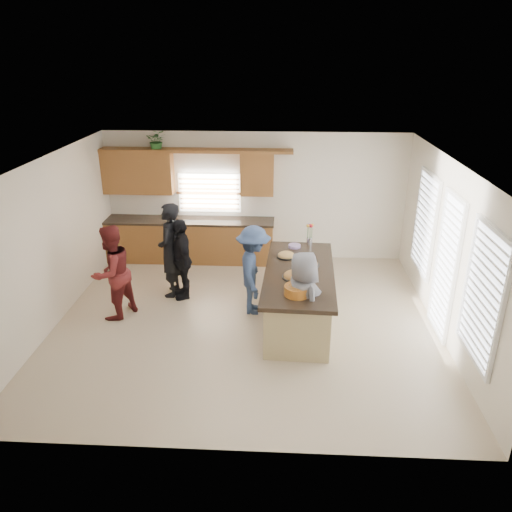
# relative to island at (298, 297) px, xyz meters

# --- Properties ---
(floor) EXTENTS (6.50, 6.50, 0.00)m
(floor) POSITION_rel_island_xyz_m (-0.90, -0.10, -0.45)
(floor) COLOR #BFAB8E
(floor) RESTS_ON ground
(room_shell) EXTENTS (6.52, 6.02, 2.81)m
(room_shell) POSITION_rel_island_xyz_m (-0.90, -0.10, 1.45)
(room_shell) COLOR silver
(room_shell) RESTS_ON ground
(back_cabinetry) EXTENTS (4.08, 0.66, 2.46)m
(back_cabinetry) POSITION_rel_island_xyz_m (-2.37, 2.63, 0.46)
(back_cabinetry) COLOR #955E2B
(back_cabinetry) RESTS_ON ground
(right_wall_glazing) EXTENTS (0.06, 4.00, 2.25)m
(right_wall_glazing) POSITION_rel_island_xyz_m (2.32, -0.23, 0.89)
(right_wall_glazing) COLOR white
(right_wall_glazing) RESTS_ON ground
(island) EXTENTS (1.27, 2.75, 0.95)m
(island) POSITION_rel_island_xyz_m (0.00, 0.00, 0.00)
(island) COLOR tan
(island) RESTS_ON ground
(platter_front) EXTENTS (0.43, 0.43, 0.17)m
(platter_front) POSITION_rel_island_xyz_m (-0.07, -0.27, 0.53)
(platter_front) COLOR black
(platter_front) RESTS_ON island
(platter_mid) EXTENTS (0.46, 0.46, 0.19)m
(platter_mid) POSITION_rel_island_xyz_m (0.11, 0.24, 0.53)
(platter_mid) COLOR black
(platter_mid) RESTS_ON island
(platter_back) EXTENTS (0.35, 0.35, 0.14)m
(platter_back) POSITION_rel_island_xyz_m (-0.22, 0.60, 0.52)
(platter_back) COLOR black
(platter_back) RESTS_ON island
(salad_bowl) EXTENTS (0.39, 0.39, 0.15)m
(salad_bowl) POSITION_rel_island_xyz_m (-0.06, -0.88, 0.58)
(salad_bowl) COLOR #BC6B22
(salad_bowl) RESTS_ON island
(clear_cup) EXTENTS (0.08, 0.08, 0.09)m
(clear_cup) POSITION_rel_island_xyz_m (0.19, -0.91, 0.54)
(clear_cup) COLOR white
(clear_cup) RESTS_ON island
(plate_stack) EXTENTS (0.23, 0.23, 0.05)m
(plate_stack) POSITION_rel_island_xyz_m (-0.06, 1.08, 0.52)
(plate_stack) COLOR #A586C4
(plate_stack) RESTS_ON island
(flower_vase) EXTENTS (0.14, 0.14, 0.41)m
(flower_vase) POSITION_rel_island_xyz_m (0.22, 1.24, 0.72)
(flower_vase) COLOR silver
(flower_vase) RESTS_ON island
(potted_plant) EXTENTS (0.43, 0.38, 0.45)m
(potted_plant) POSITION_rel_island_xyz_m (-2.94, 2.72, 2.17)
(potted_plant) COLOR #2E692A
(potted_plant) RESTS_ON back_cabinetry
(woman_left_back) EXTENTS (0.44, 0.66, 1.81)m
(woman_left_back) POSITION_rel_island_xyz_m (-2.39, 0.92, 0.45)
(woman_left_back) COLOR black
(woman_left_back) RESTS_ON ground
(woman_left_mid) EXTENTS (0.95, 1.03, 1.69)m
(woman_left_mid) POSITION_rel_island_xyz_m (-3.20, 0.00, 0.39)
(woman_left_mid) COLOR maroon
(woman_left_mid) RESTS_ON ground
(woman_left_front) EXTENTS (0.69, 0.99, 1.55)m
(woman_left_front) POSITION_rel_island_xyz_m (-2.16, 0.82, 0.33)
(woman_left_front) COLOR black
(woman_left_front) RESTS_ON ground
(woman_right_back) EXTENTS (0.66, 1.08, 1.61)m
(woman_right_back) POSITION_rel_island_xyz_m (-0.79, 0.30, 0.35)
(woman_right_back) COLOR navy
(woman_right_back) RESTS_ON ground
(woman_right_front) EXTENTS (0.82, 0.94, 1.61)m
(woman_right_front) POSITION_rel_island_xyz_m (0.03, -0.82, 0.35)
(woman_right_front) COLOR slate
(woman_right_front) RESTS_ON ground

